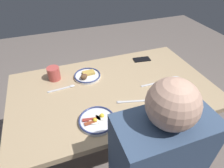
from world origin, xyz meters
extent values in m
plane|color=#6C615C|center=(0.00, 0.00, 0.00)|extent=(6.00, 6.00, 0.00)
cube|color=tan|center=(0.00, 0.00, 0.71)|extent=(1.43, 0.85, 0.04)
cylinder|color=#977F5F|center=(-0.61, -0.33, 0.35)|extent=(0.07, 0.07, 0.69)
cylinder|color=#977F5F|center=(0.61, -0.33, 0.35)|extent=(0.07, 0.07, 0.69)
cylinder|color=#977F5F|center=(-0.61, 0.33, 0.35)|extent=(0.07, 0.07, 0.69)
cylinder|color=white|center=(0.14, -0.19, 0.74)|extent=(0.20, 0.20, 0.01)
torus|color=navy|center=(0.14, -0.19, 0.75)|extent=(0.20, 0.20, 0.01)
cube|color=gold|center=(0.13, -0.21, 0.76)|extent=(0.09, 0.06, 0.02)
ellipsoid|color=brown|center=(0.17, -0.18, 0.76)|extent=(0.04, 0.03, 0.03)
ellipsoid|color=brown|center=(0.17, -0.17, 0.76)|extent=(0.05, 0.04, 0.04)
ellipsoid|color=brown|center=(0.18, -0.16, 0.77)|extent=(0.05, 0.04, 0.04)
cylinder|color=white|center=(0.20, 0.26, 0.74)|extent=(0.22, 0.22, 0.01)
torus|color=navy|center=(0.20, 0.26, 0.75)|extent=(0.21, 0.21, 0.01)
cylinder|color=white|center=(0.16, 0.25, 0.75)|extent=(0.07, 0.07, 0.01)
sphere|color=yellow|center=(0.16, 0.25, 0.76)|extent=(0.03, 0.03, 0.03)
cylinder|color=white|center=(0.21, 0.26, 0.75)|extent=(0.07, 0.07, 0.01)
sphere|color=yellow|center=(0.21, 0.27, 0.76)|extent=(0.03, 0.03, 0.03)
cube|color=maroon|center=(0.24, 0.25, 0.75)|extent=(0.08, 0.04, 0.01)
cube|color=#973F23|center=(0.24, 0.27, 0.75)|extent=(0.07, 0.02, 0.01)
cylinder|color=#BF4C47|center=(0.38, -0.25, 0.78)|extent=(0.09, 0.09, 0.10)
torus|color=#BF4C47|center=(0.37, -0.30, 0.78)|extent=(0.03, 0.07, 0.07)
cylinder|color=brown|center=(0.38, -0.25, 0.81)|extent=(0.08, 0.08, 0.01)
cylinder|color=silver|center=(-0.35, 0.21, 0.80)|extent=(0.08, 0.08, 0.14)
cylinder|color=black|center=(-0.35, 0.21, 0.78)|extent=(0.07, 0.07, 0.09)
cube|color=black|center=(-0.37, -0.28, 0.74)|extent=(0.15, 0.09, 0.01)
cube|color=silver|center=(-0.07, 0.18, 0.74)|extent=(0.18, 0.06, 0.01)
cube|color=silver|center=(0.01, 0.15, 0.74)|extent=(0.03, 0.01, 0.00)
cube|color=silver|center=(0.01, 0.15, 0.74)|extent=(0.03, 0.01, 0.00)
cube|color=silver|center=(0.02, 0.16, 0.74)|extent=(0.03, 0.01, 0.00)
cube|color=silver|center=(0.02, 0.16, 0.74)|extent=(0.03, 0.01, 0.00)
cube|color=silver|center=(-0.29, 0.06, 0.74)|extent=(0.20, 0.02, 0.01)
cube|color=silver|center=(-0.38, 0.07, 0.74)|extent=(0.03, 0.00, 0.00)
cube|color=silver|center=(-0.38, 0.06, 0.74)|extent=(0.03, 0.00, 0.00)
cube|color=silver|center=(-0.38, 0.06, 0.74)|extent=(0.03, 0.00, 0.00)
cube|color=silver|center=(-0.38, 0.05, 0.74)|extent=(0.03, 0.00, 0.00)
cube|color=silver|center=(0.35, -0.11, 0.74)|extent=(0.18, 0.03, 0.01)
ellipsoid|color=silver|center=(0.27, -0.11, 0.74)|extent=(0.04, 0.03, 0.01)
cube|color=#384C6B|center=(0.00, 0.61, 0.73)|extent=(0.41, 0.22, 0.61)
sphere|color=#D1A38A|center=(0.00, 0.61, 1.13)|extent=(0.20, 0.20, 0.20)
cylinder|color=#DAB080|center=(-0.07, 0.43, 0.77)|extent=(0.07, 0.07, 0.26)
camera|label=1|loc=(0.36, 0.99, 1.59)|focal=30.54mm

